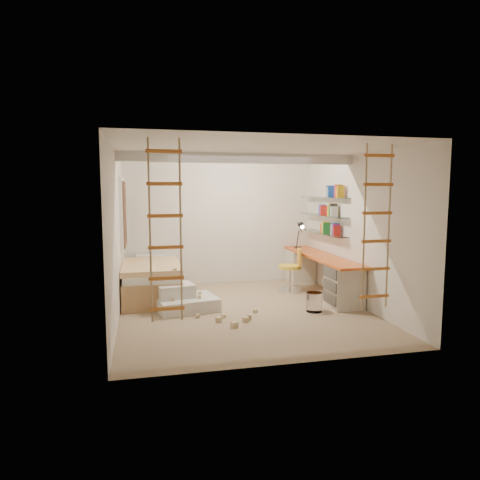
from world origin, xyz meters
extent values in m
plane|color=#978561|center=(0.00, 0.00, 0.00)|extent=(4.50, 4.50, 0.00)
cube|color=white|center=(0.00, 0.30, 2.52)|extent=(4.00, 0.18, 0.16)
cube|color=white|center=(-1.97, 1.50, 1.55)|extent=(0.06, 1.15, 1.35)
cube|color=#4C2D1E|center=(-1.93, 1.50, 1.55)|extent=(0.02, 1.00, 1.20)
cylinder|color=white|center=(1.12, -0.31, 0.16)|extent=(0.26, 0.26, 0.32)
cube|color=#E3591A|center=(1.72, 0.83, 0.73)|extent=(0.55, 2.80, 0.04)
cube|color=beige|center=(1.72, 1.93, 0.35)|extent=(0.52, 0.55, 0.71)
cube|color=beige|center=(1.72, -0.17, 0.35)|extent=(0.52, 0.55, 0.71)
cube|color=#4C4742|center=(1.45, -0.17, 0.61)|extent=(0.02, 0.50, 0.18)
cube|color=#4C4742|center=(1.45, -0.17, 0.39)|extent=(0.02, 0.50, 0.18)
cube|color=#4C4742|center=(1.45, -0.17, 0.17)|extent=(0.02, 0.50, 0.18)
cube|color=white|center=(1.87, 1.13, 1.15)|extent=(0.25, 1.80, 0.01)
cube|color=white|center=(1.87, 1.13, 1.50)|extent=(0.25, 1.80, 0.01)
cube|color=white|center=(1.87, 1.13, 1.85)|extent=(0.25, 1.80, 0.01)
cube|color=#AD7F51|center=(-1.48, 1.23, 0.23)|extent=(1.00, 2.00, 0.45)
cube|color=white|center=(-1.48, 1.23, 0.51)|extent=(0.95, 1.95, 0.12)
cube|color=orange|center=(-1.48, 1.08, 0.62)|extent=(1.02, 1.60, 0.10)
cube|color=white|center=(-1.48, 2.03, 0.63)|extent=(0.55, 0.35, 0.12)
cylinder|color=black|center=(1.67, 1.98, 0.76)|extent=(0.14, 0.14, 0.02)
cylinder|color=black|center=(1.67, 1.98, 0.95)|extent=(0.02, 0.15, 0.36)
cylinder|color=black|center=(1.67, 1.88, 1.20)|extent=(0.02, 0.27, 0.20)
cone|color=black|center=(1.67, 1.76, 1.25)|extent=(0.12, 0.14, 0.15)
cylinder|color=#FFEABF|center=(1.67, 1.72, 1.22)|extent=(0.08, 0.04, 0.08)
cylinder|color=gold|center=(1.19, 1.12, 0.49)|extent=(0.53, 0.53, 0.06)
cube|color=gold|center=(1.37, 1.08, 0.69)|extent=(0.12, 0.34, 0.32)
cylinder|color=silver|center=(1.19, 1.12, 0.27)|extent=(0.06, 0.06, 0.44)
cylinder|color=silver|center=(1.19, 1.12, 0.03)|extent=(0.61, 0.61, 0.05)
cube|color=silver|center=(-0.93, 0.26, 0.11)|extent=(1.10, 0.93, 0.22)
cube|color=silver|center=(-1.11, 0.34, 0.32)|extent=(0.67, 0.59, 0.22)
cube|color=#CCB284|center=(-1.11, 0.34, 0.47)|extent=(0.09, 0.09, 0.08)
cube|color=#CCB284|center=(-1.11, 0.34, 0.55)|extent=(0.08, 0.08, 0.07)
cube|color=#CCB284|center=(-1.11, 0.34, 0.64)|extent=(0.07, 0.07, 0.12)
cube|color=#CCB284|center=(-0.73, 0.12, 0.25)|extent=(0.06, 0.06, 0.06)
cube|color=#CCB284|center=(-0.69, 0.38, 0.25)|extent=(0.06, 0.06, 0.06)
cube|color=#CCB284|center=(-1.17, 0.09, 0.25)|extent=(0.06, 0.06, 0.06)
cube|color=#CCB284|center=(-0.81, -0.23, 0.04)|extent=(0.07, 0.07, 0.07)
cube|color=#CCB284|center=(-0.34, -0.83, 0.04)|extent=(0.07, 0.07, 0.07)
cube|color=#CCB284|center=(0.15, -0.17, 0.04)|extent=(0.07, 0.07, 0.07)
cube|color=#CCB284|center=(-0.04, -0.50, 0.04)|extent=(0.07, 0.07, 0.07)
cube|color=#CCB284|center=(-0.52, -0.52, 0.04)|extent=(0.07, 0.07, 0.07)
cube|color=#CCB284|center=(-0.41, -0.32, 0.04)|extent=(0.07, 0.07, 0.07)
cube|color=#CCB284|center=(-0.12, -0.61, 0.04)|extent=(0.07, 0.07, 0.07)
cube|color=red|center=(1.87, 1.13, 1.27)|extent=(0.14, 0.64, 0.22)
cube|color=#8C1E7F|center=(1.87, 1.13, 1.62)|extent=(0.14, 0.58, 0.22)
cube|color=#194CA5|center=(1.87, 1.13, 1.97)|extent=(0.14, 0.52, 0.22)
camera|label=1|loc=(-1.60, -6.73, 1.99)|focal=32.00mm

